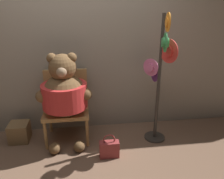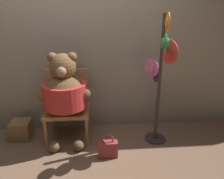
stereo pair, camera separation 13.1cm
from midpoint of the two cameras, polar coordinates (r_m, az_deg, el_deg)
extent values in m
plane|color=brown|center=(2.92, -6.61, -15.01)|extent=(14.00, 14.00, 0.00)
cube|color=gray|center=(3.04, -7.31, 13.50)|extent=(8.00, 0.10, 2.66)
cylinder|color=#B2844C|center=(2.93, -15.66, -11.13)|extent=(0.04, 0.04, 0.39)
cylinder|color=#B2844C|center=(2.87, -5.27, -11.06)|extent=(0.04, 0.04, 0.39)
cylinder|color=#B2844C|center=(3.30, -14.35, -7.24)|extent=(0.04, 0.04, 0.39)
cylinder|color=#B2844C|center=(3.24, -5.22, -7.10)|extent=(0.04, 0.04, 0.39)
cube|color=#B2844C|center=(2.97, -10.41, -5.39)|extent=(0.58, 0.49, 0.05)
cube|color=#B2844C|center=(3.08, -10.34, 0.95)|extent=(0.58, 0.04, 0.49)
sphere|color=brown|center=(2.80, -10.84, -1.27)|extent=(0.55, 0.55, 0.55)
cylinder|color=red|center=(2.80, -10.84, -1.27)|extent=(0.56, 0.56, 0.30)
sphere|color=brown|center=(2.69, -11.35, 5.82)|extent=(0.33, 0.33, 0.33)
sphere|color=brown|center=(2.68, -14.00, 8.10)|extent=(0.12, 0.12, 0.12)
sphere|color=brown|center=(2.65, -9.02, 8.33)|extent=(0.12, 0.12, 0.12)
sphere|color=#997A5B|center=(2.56, -11.66, 4.66)|extent=(0.12, 0.12, 0.12)
sphere|color=brown|center=(2.77, -16.40, -1.41)|extent=(0.15, 0.15, 0.15)
sphere|color=brown|center=(2.71, -5.52, -1.13)|extent=(0.15, 0.15, 0.15)
sphere|color=brown|center=(2.89, -13.61, -14.30)|extent=(0.14, 0.14, 0.14)
sphere|color=brown|center=(2.85, -7.40, -14.30)|extent=(0.14, 0.14, 0.14)
cylinder|color=#332D28|center=(3.15, 12.35, -12.34)|extent=(0.28, 0.28, 0.02)
cylinder|color=#332D28|center=(2.80, 13.60, 1.78)|extent=(0.04, 0.04, 1.64)
cylinder|color=red|center=(2.61, 16.13, 9.47)|extent=(0.12, 0.26, 0.28)
cylinder|color=red|center=(2.61, 16.13, 9.47)|extent=(0.10, 0.14, 0.13)
cylinder|color=orange|center=(2.47, 15.91, 16.53)|extent=(0.04, 0.20, 0.20)
cylinder|color=orange|center=(2.47, 15.91, 16.53)|extent=(0.05, 0.10, 0.10)
cylinder|color=silver|center=(2.94, 12.77, 4.32)|extent=(0.02, 0.25, 0.25)
cylinder|color=silver|center=(2.94, 12.77, 4.32)|extent=(0.06, 0.12, 0.12)
cylinder|color=#D16693|center=(2.83, 11.61, 5.55)|extent=(0.15, 0.19, 0.23)
cylinder|color=#D16693|center=(2.83, 11.61, 5.55)|extent=(0.12, 0.12, 0.11)
cylinder|color=#7A388E|center=(2.93, 12.61, 4.44)|extent=(0.02, 0.27, 0.27)
cylinder|color=#7A388E|center=(2.93, 12.61, 4.44)|extent=(0.06, 0.13, 0.13)
cylinder|color=#3D9351|center=(2.50, 15.18, 11.67)|extent=(0.05, 0.21, 0.21)
cylinder|color=#3D9351|center=(2.50, 15.18, 11.67)|extent=(0.09, 0.11, 0.10)
cube|color=maroon|center=(2.72, 0.31, -15.34)|extent=(0.23, 0.10, 0.20)
torus|color=maroon|center=(2.64, 0.31, -12.98)|extent=(0.15, 0.02, 0.15)
cube|color=brown|center=(3.27, -21.52, -9.72)|extent=(0.25, 0.25, 0.25)
camera|label=1|loc=(0.07, -88.64, 0.51)|focal=35.00mm
camera|label=2|loc=(0.07, 91.36, -0.51)|focal=35.00mm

